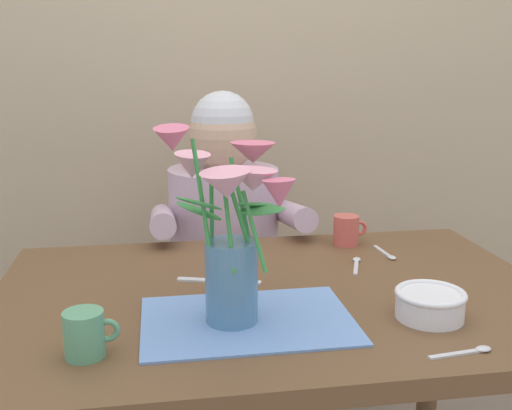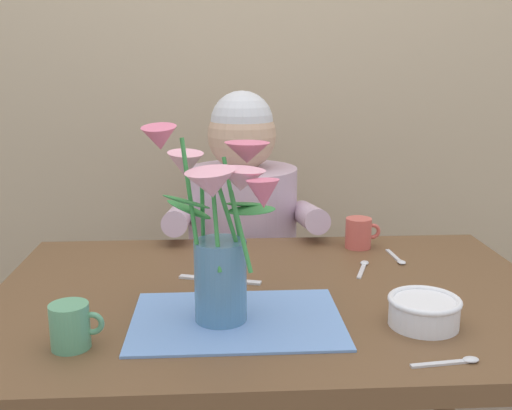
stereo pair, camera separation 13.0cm
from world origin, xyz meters
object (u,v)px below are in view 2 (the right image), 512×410
object	(u,v)px
seated_person	(243,272)
dinner_knife	(220,280)
flower_vase	(221,225)
ceramic_bowl	(424,310)
ceramic_mug	(359,233)
coffee_cup	(71,326)

from	to	relation	value
seated_person	dinner_knife	world-z (taller)	seated_person
flower_vase	ceramic_bowl	distance (m)	0.41
seated_person	ceramic_mug	size ratio (longest dim) A/B	12.20
seated_person	dinner_knife	xyz separation A→B (m)	(-0.07, -0.54, 0.18)
seated_person	flower_vase	world-z (taller)	seated_person
ceramic_bowl	dinner_knife	world-z (taller)	ceramic_bowl
coffee_cup	ceramic_bowl	bearing A→B (deg)	4.70
flower_vase	coffee_cup	distance (m)	0.31
flower_vase	dinner_knife	world-z (taller)	flower_vase
flower_vase	dinner_knife	distance (m)	0.28
seated_person	flower_vase	xyz separation A→B (m)	(-0.07, -0.76, 0.37)
flower_vase	ceramic_mug	xyz separation A→B (m)	(0.36, 0.44, -0.15)
seated_person	ceramic_bowl	world-z (taller)	seated_person
seated_person	coffee_cup	size ratio (longest dim) A/B	12.20
ceramic_bowl	dinner_knife	xyz separation A→B (m)	(-0.38, 0.26, -0.03)
flower_vase	coffee_cup	size ratio (longest dim) A/B	4.06
flower_vase	ceramic_mug	distance (m)	0.59
flower_vase	coffee_cup	bearing A→B (deg)	-159.89
flower_vase	dinner_knife	bearing A→B (deg)	90.98
ceramic_bowl	dinner_knife	bearing A→B (deg)	145.93
coffee_cup	flower_vase	bearing A→B (deg)	20.11
flower_vase	ceramic_mug	size ratio (longest dim) A/B	4.06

